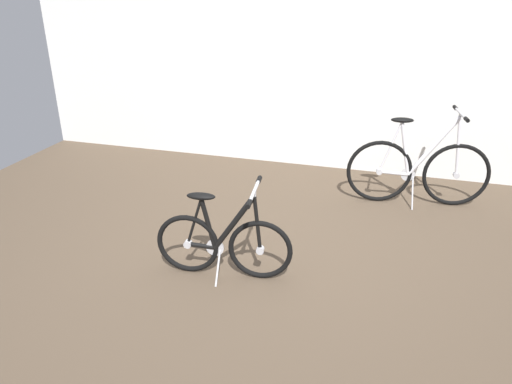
{
  "coord_description": "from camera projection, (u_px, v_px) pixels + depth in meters",
  "views": [
    {
      "loc": [
        0.92,
        -3.22,
        2.16
      ],
      "look_at": [
        -0.09,
        0.25,
        0.55
      ],
      "focal_mm": 34.08,
      "sensor_mm": 36.0,
      "label": 1
    }
  ],
  "objects": [
    {
      "name": "ground_plane",
      "position": [
        258.0,
        267.0,
        3.94
      ],
      "size": [
        7.23,
        7.23,
        0.0
      ],
      "primitive_type": "plane",
      "color": "brown"
    },
    {
      "name": "back_wall",
      "position": [
        319.0,
        31.0,
        5.45
      ],
      "size": [
        7.23,
        0.1,
        3.19
      ],
      "primitive_type": "cube",
      "color": "white",
      "rests_on": "ground_plane"
    },
    {
      "name": "display_bike_left",
      "position": [
        418.0,
        170.0,
        4.91
      ],
      "size": [
        1.41,
        0.53,
        0.99
      ],
      "color": "black",
      "rests_on": "ground_plane"
    },
    {
      "name": "folding_bike_foreground",
      "position": [
        223.0,
        242.0,
        3.73
      ],
      "size": [
        1.07,
        0.53,
        0.76
      ],
      "color": "black",
      "rests_on": "ground_plane"
    }
  ]
}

